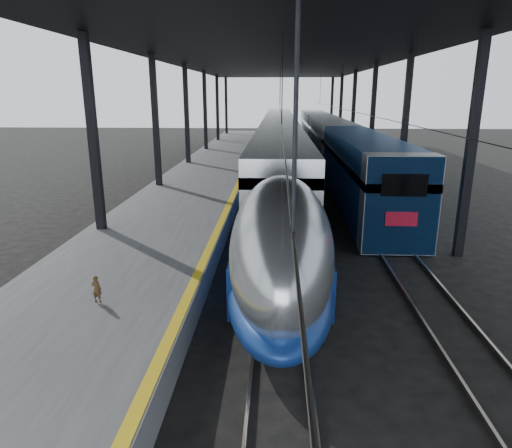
{
  "coord_description": "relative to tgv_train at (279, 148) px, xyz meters",
  "views": [
    {
      "loc": [
        1.86,
        -13.79,
        6.66
      ],
      "look_at": [
        1.08,
        2.5,
        2.0
      ],
      "focal_mm": 32.0,
      "sensor_mm": 36.0,
      "label": 1
    }
  ],
  "objects": [
    {
      "name": "yellow_strip",
      "position": [
        -2.7,
        -6.58,
        -1.09
      ],
      "size": [
        0.3,
        80.0,
        0.01
      ],
      "primitive_type": "cube",
      "color": "gold",
      "rests_on": "platform"
    },
    {
      "name": "second_train",
      "position": [
        5.0,
        5.36,
        0.08
      ],
      "size": [
        3.11,
        56.05,
        4.28
      ],
      "color": "navy",
      "rests_on": "ground"
    },
    {
      "name": "canopy",
      "position": [
        -0.1,
        -6.58,
        7.02
      ],
      "size": [
        18.0,
        75.0,
        9.47
      ],
      "color": "black",
      "rests_on": "ground"
    },
    {
      "name": "tgv_train",
      "position": [
        0.0,
        0.0,
        0.0
      ],
      "size": [
        3.12,
        65.2,
        4.47
      ],
      "color": "#ADB0B4",
      "rests_on": "ground"
    },
    {
      "name": "platform",
      "position": [
        -5.5,
        -6.58,
        -1.59
      ],
      "size": [
        6.0,
        80.0,
        1.0
      ],
      "primitive_type": "cube",
      "color": "#4C4C4F",
      "rests_on": "ground"
    },
    {
      "name": "ground",
      "position": [
        -2.0,
        -26.58,
        -2.09
      ],
      "size": [
        160.0,
        160.0,
        0.0
      ],
      "primitive_type": "plane",
      "color": "black",
      "rests_on": "ground"
    },
    {
      "name": "rails",
      "position": [
        2.5,
        -6.58,
        -2.01
      ],
      "size": [
        6.52,
        80.0,
        0.16
      ],
      "color": "slate",
      "rests_on": "ground"
    },
    {
      "name": "child",
      "position": [
        -5.17,
        -28.81,
        -0.7
      ],
      "size": [
        0.31,
        0.22,
        0.79
      ],
      "primitive_type": "imported",
      "rotation": [
        0.0,
        0.0,
        3.03
      ],
      "color": "#442C16",
      "rests_on": "platform"
    }
  ]
}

